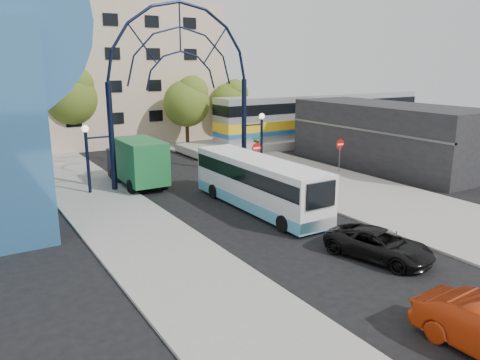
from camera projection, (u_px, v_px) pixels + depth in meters
ground at (314, 244)px, 21.65m from camera, size 120.00×120.00×0.00m
sidewalk_east at (371, 197)px, 29.02m from camera, size 8.00×56.00×0.12m
plaza_west at (134, 230)px, 23.26m from camera, size 5.00×50.00×0.12m
gateway_arch at (181, 56)px, 31.12m from camera, size 13.64×0.44×12.10m
stop_sign at (256, 151)px, 33.51m from camera, size 0.80×0.07×2.50m
do_not_enter_sign at (340, 148)px, 35.04m from camera, size 0.76×0.07×2.48m
street_name_sign at (256, 148)px, 34.18m from camera, size 0.70×0.70×2.80m
sandwich_board at (320, 185)px, 29.26m from camera, size 0.55×0.61×0.99m
commercial_block_east at (386, 135)px, 37.46m from camera, size 6.00×16.00×5.00m
apartment_block at (115, 74)px, 49.81m from camera, size 20.00×12.10×14.00m
train_platform at (323, 138)px, 49.91m from camera, size 32.00×5.00×0.80m
train_car at (324, 114)px, 49.31m from camera, size 25.10×3.05×4.20m
tree_north_a at (188, 101)px, 45.04m from camera, size 4.48×4.48×7.00m
tree_north_b at (71, 95)px, 43.07m from camera, size 5.12×5.12×8.00m
tree_north_c at (231, 100)px, 49.83m from camera, size 4.16×4.16×6.50m
city_bus at (258, 183)px, 26.52m from camera, size 2.53×10.59×2.90m
green_truck at (137, 162)px, 31.63m from camera, size 2.59×6.47×3.25m
black_suv at (379, 244)px, 19.87m from camera, size 3.24×4.99×1.28m
bike_near_a at (291, 168)px, 34.53m from camera, size 1.26×1.92×0.95m
bike_near_b at (291, 169)px, 33.88m from camera, size 0.89×1.81×1.05m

